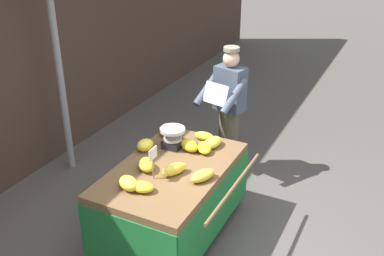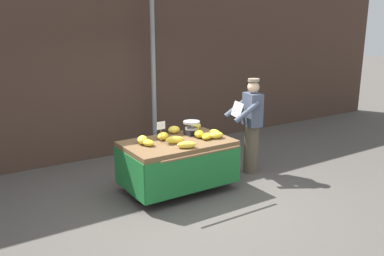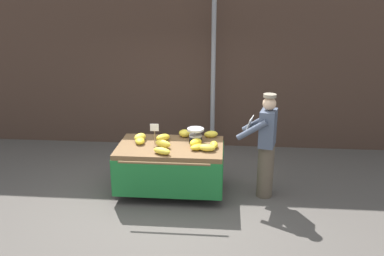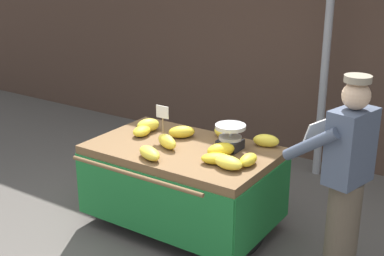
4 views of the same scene
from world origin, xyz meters
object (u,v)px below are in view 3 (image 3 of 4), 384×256
Objects in this scene: street_pole at (213,74)px; banana_bunch_10 at (140,141)px; banana_bunch_7 at (207,148)px; banana_bunch_3 at (214,145)px; banana_bunch_9 at (140,137)px; price_sign at (154,129)px; banana_bunch_6 at (211,134)px; banana_bunch_1 at (162,151)px; banana_bunch_4 at (163,144)px; weighing_scale at (196,135)px; banana_bunch_8 at (196,143)px; banana_bunch_5 at (163,138)px; banana_cart at (171,158)px; banana_bunch_0 at (198,147)px; banana_bunch_2 at (185,133)px; vendor_person at (266,146)px.

street_pole is 15.11× the size of banana_bunch_10.
banana_bunch_10 is (-1.11, 0.23, -0.01)m from banana_bunch_7.
banana_bunch_3 is 1.25m from banana_bunch_9.
price_sign reaches higher than banana_bunch_6.
banana_bunch_10 is (0.03, -0.14, -0.02)m from banana_bunch_9.
banana_bunch_9 reaches higher than banana_bunch_1.
banana_bunch_4 is 1.17× the size of banana_bunch_6.
weighing_scale is 0.91m from banana_bunch_10.
banana_bunch_8 reaches higher than banana_bunch_6.
banana_bunch_6 is 1.03× the size of banana_bunch_9.
banana_bunch_5 is 0.96× the size of banana_bunch_7.
street_pole is 2.24m from banana_bunch_9.
banana_cart is at bearing -54.07° from banana_bunch_5.
weighing_scale is (0.39, 0.20, 0.34)m from banana_cart.
banana_bunch_2 is at bearing 114.34° from banana_bunch_0.
banana_bunch_7 is (-0.01, -2.14, -0.77)m from street_pole.
banana_cart is at bearing 179.84° from vendor_person.
banana_bunch_5 is 0.82m from banana_bunch_6.
banana_bunch_7 reaches higher than banana_bunch_3.
banana_bunch_8 is (0.56, -0.21, 0.00)m from banana_bunch_5.
banana_bunch_2 is 0.49m from banana_bunch_8.
banana_bunch_9 is at bearing 148.54° from banana_bunch_4.
street_pole reaches higher than banana_bunch_8.
banana_bunch_8 is (-0.19, 0.20, 0.01)m from banana_bunch_7.
banana_bunch_6 is at bearing 13.03° from banana_bunch_9.
banana_bunch_1 is 0.63m from banana_bunch_8.
banana_bunch_9 reaches higher than banana_bunch_8.
street_pole is at bearing 66.32° from banana_bunch_5.
banana_bunch_4 is 1.07× the size of banana_bunch_7.
banana_bunch_4 is at bearing 171.73° from banana_bunch_7.
banana_cart is 0.31m from banana_bunch_4.
banana_bunch_0 is 0.65m from banana_bunch_2.
banana_bunch_1 is at bearing -84.22° from banana_bunch_4.
banana_bunch_0 is 0.98m from banana_bunch_10.
price_sign reaches higher than banana_bunch_8.
vendor_person reaches higher than weighing_scale.
banana_bunch_8 is at bearing -84.57° from weighing_scale.
price_sign reaches higher than banana_bunch_1.
banana_bunch_1 is at bearing -166.37° from vendor_person.
price_sign is at bearing 178.17° from vendor_person.
banana_bunch_7 reaches higher than banana_bunch_10.
banana_bunch_6 is (0.74, 0.53, -0.00)m from banana_bunch_4.
street_pole is 11.63× the size of banana_bunch_4.
street_pole is 9.70× the size of price_sign.
street_pole is 1.74m from banana_bunch_2.
banana_bunch_7 reaches higher than banana_bunch_1.
banana_bunch_4 is at bearing -109.38° from street_pole.
banana_bunch_1 is at bearing -141.00° from banana_bunch_8.
price_sign is at bearing 163.63° from banana_bunch_0.
banana_bunch_9 is (-0.27, 0.11, -0.18)m from price_sign.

